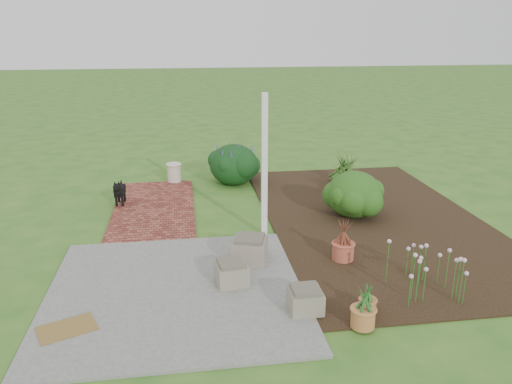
{
  "coord_description": "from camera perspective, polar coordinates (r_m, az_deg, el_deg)",
  "views": [
    {
      "loc": [
        -1.03,
        -8.01,
        3.49
      ],
      "look_at": [
        0.2,
        0.4,
        0.7
      ],
      "focal_mm": 35.0,
      "sensor_mm": 36.0,
      "label": 1
    }
  ],
  "objects": [
    {
      "name": "stone_trough_far",
      "position": [
        7.82,
        -0.73,
        -6.64
      ],
      "size": [
        0.63,
        0.63,
        0.34
      ],
      "primitive_type": "cube",
      "rotation": [
        0.0,
        0.0,
        -0.28
      ],
      "color": "gray",
      "rests_on": "concrete_patio"
    },
    {
      "name": "purple_flowering_bush",
      "position": [
        11.7,
        -2.55,
        3.27
      ],
      "size": [
        1.14,
        1.14,
        0.97
      ],
      "primitive_type": "ellipsoid",
      "rotation": [
        0.0,
        0.0,
        0.0
      ],
      "color": "black",
      "rests_on": "ground"
    },
    {
      "name": "agapanthus_clump_back",
      "position": [
        11.18,
        10.16,
        1.99
      ],
      "size": [
        0.89,
        0.89,
        0.8
      ],
      "primitive_type": null,
      "rotation": [
        0.0,
        0.0,
        0.01
      ],
      "color": "#0F3C0F",
      "rests_on": "garden_bed"
    },
    {
      "name": "stone_trough_near",
      "position": [
        6.57,
        5.65,
        -12.23
      ],
      "size": [
        0.42,
        0.42,
        0.28
      ],
      "primitive_type": "cube",
      "rotation": [
        0.0,
        0.0,
        0.0
      ],
      "color": "#78725D",
      "rests_on": "concrete_patio"
    },
    {
      "name": "evergreen_shrub",
      "position": [
        9.77,
        11.17,
        -0.12
      ],
      "size": [
        1.32,
        1.32,
        0.9
      ],
      "primitive_type": "ellipsoid",
      "rotation": [
        0.0,
        0.0,
        0.29
      ],
      "color": "#0B3711",
      "rests_on": "garden_bed"
    },
    {
      "name": "veranda_post",
      "position": [
        8.52,
        0.96,
        2.92
      ],
      "size": [
        0.1,
        0.1,
        2.5
      ],
      "primitive_type": "cube",
      "color": "white",
      "rests_on": "ground"
    },
    {
      "name": "pink_flower_patch",
      "position": [
        7.27,
        18.38,
        -8.15
      ],
      "size": [
        1.18,
        1.18,
        0.7
      ],
      "primitive_type": null,
      "rotation": [
        0.0,
        0.0,
        0.09
      ],
      "color": "#113D0F",
      "rests_on": "garden_bed"
    },
    {
      "name": "garden_bed",
      "position": [
        9.85,
        13.29,
        -3.0
      ],
      "size": [
        4.0,
        7.0,
        0.03
      ],
      "primitive_type": "cube",
      "color": "black",
      "rests_on": "ground"
    },
    {
      "name": "stone_trough_mid",
      "position": [
        7.17,
        -2.79,
        -9.31
      ],
      "size": [
        0.48,
        0.48,
        0.29
      ],
      "primitive_type": "cube",
      "rotation": [
        0.0,
        0.0,
        0.13
      ],
      "color": "gray",
      "rests_on": "concrete_patio"
    },
    {
      "name": "agapanthus_clump_front",
      "position": [
        11.92,
        10.24,
        3.13
      ],
      "size": [
        1.2,
        1.2,
        0.85
      ],
      "primitive_type": null,
      "rotation": [
        0.0,
        0.0,
        -0.31
      ],
      "color": "#14350D",
      "rests_on": "garden_bed"
    },
    {
      "name": "terracotta_pot_small_right",
      "position": [
        6.38,
        12.12,
        -13.84
      ],
      "size": [
        0.32,
        0.32,
        0.25
      ],
      "primitive_type": "cylinder",
      "rotation": [
        0.0,
        0.0,
        0.08
      ],
      "color": "#B8703E",
      "rests_on": "garden_bed"
    },
    {
      "name": "brick_path",
      "position": [
        10.38,
        -11.54,
        -1.74
      ],
      "size": [
        1.6,
        3.5,
        0.04
      ],
      "primitive_type": "cube",
      "color": "maroon",
      "rests_on": "ground"
    },
    {
      "name": "terracotta_pot_bronze",
      "position": [
        8.0,
        9.91,
        -6.66
      ],
      "size": [
        0.39,
        0.39,
        0.27
      ],
      "primitive_type": "cylinder",
      "rotation": [
        0.0,
        0.0,
        -0.18
      ],
      "color": "#B4533D",
      "rests_on": "garden_bed"
    },
    {
      "name": "coir_doormat",
      "position": [
        6.64,
        -20.82,
        -14.37
      ],
      "size": [
        0.77,
        0.65,
        0.02
      ],
      "primitive_type": "cube",
      "rotation": [
        0.0,
        0.0,
        0.41
      ],
      "color": "brown",
      "rests_on": "concrete_patio"
    },
    {
      "name": "black_dog",
      "position": [
        10.56,
        -15.35,
        0.17
      ],
      "size": [
        0.2,
        0.6,
        0.51
      ],
      "rotation": [
        0.0,
        0.0,
        -0.06
      ],
      "color": "black",
      "rests_on": "brick_path"
    },
    {
      "name": "ground",
      "position": [
        8.8,
        -0.91,
        -5.2
      ],
      "size": [
        80.0,
        80.0,
        0.0
      ],
      "primitive_type": "plane",
      "color": "#2D631F",
      "rests_on": "ground"
    },
    {
      "name": "terracotta_pot_small_left",
      "position": [
        6.7,
        12.63,
        -12.52
      ],
      "size": [
        0.26,
        0.26,
        0.18
      ],
      "primitive_type": "cylinder",
      "rotation": [
        0.0,
        0.0,
        0.21
      ],
      "color": "#A86238",
      "rests_on": "garden_bed"
    },
    {
      "name": "concrete_patio",
      "position": [
        7.16,
        -9.19,
        -11.08
      ],
      "size": [
        3.5,
        3.5,
        0.04
      ],
      "primitive_type": "cube",
      "color": "slate",
      "rests_on": "ground"
    },
    {
      "name": "cream_ceramic_urn",
      "position": [
        11.94,
        -9.35,
        2.2
      ],
      "size": [
        0.37,
        0.37,
        0.42
      ],
      "primitive_type": "cylinder",
      "rotation": [
        0.0,
        0.0,
        -0.19
      ],
      "color": "beige",
      "rests_on": "brick_path"
    }
  ]
}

